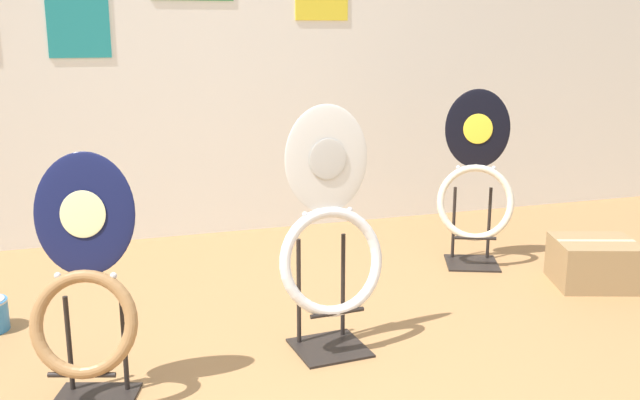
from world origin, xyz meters
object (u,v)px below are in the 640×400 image
object	(u,v)px
toilet_seat_display_navy_moon	(85,293)
toilet_seat_display_white_plain	(330,245)
toilet_seat_display_jazz_black	(476,186)
storage_box	(594,263)

from	to	relation	value
toilet_seat_display_navy_moon	toilet_seat_display_white_plain	bearing A→B (deg)	8.97
toilet_seat_display_jazz_black	toilet_seat_display_navy_moon	xyz separation A→B (m)	(-2.02, -0.93, -0.04)
storage_box	toilet_seat_display_white_plain	bearing A→B (deg)	-168.47
toilet_seat_display_navy_moon	storage_box	xyz separation A→B (m)	(2.44, 0.46, -0.29)
toilet_seat_display_white_plain	toilet_seat_display_jazz_black	bearing A→B (deg)	35.64
toilet_seat_display_white_plain	toilet_seat_display_navy_moon	distance (m)	0.93
toilet_seat_display_jazz_black	storage_box	bearing A→B (deg)	-48.58
toilet_seat_display_white_plain	storage_box	size ratio (longest dim) A/B	2.04
toilet_seat_display_jazz_black	storage_box	world-z (taller)	toilet_seat_display_jazz_black
toilet_seat_display_navy_moon	storage_box	distance (m)	2.50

